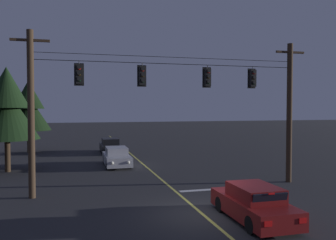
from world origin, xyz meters
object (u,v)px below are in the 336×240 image
Objects in this scene: tree_verge_far at (29,108)px; traffic_light_left_inner at (142,76)px; car_oncoming_lead at (117,157)px; traffic_light_leftmost at (79,74)px; traffic_light_centre at (208,77)px; traffic_light_right_inner at (253,78)px; car_oncoming_trailing at (110,146)px; tree_verge_near at (7,107)px; car_waiting_near_lane at (254,204)px.

traffic_light_left_inner is at bearing -66.94° from tree_verge_far.
traffic_light_leftmost is at bearing -108.45° from car_oncoming_lead.
traffic_light_centre is 1.00× the size of traffic_light_right_inner.
car_oncoming_trailing is at bearing 79.21° from traffic_light_leftmost.
traffic_light_left_inner is 0.28× the size of car_oncoming_trailing.
traffic_light_leftmost reaches higher than car_oncoming_trailing.
traffic_light_centre is 17.21m from car_oncoming_trailing.
tree_verge_far is (-7.72, 18.12, -1.70)m from traffic_light_left_inner.
tree_verge_near is 10.43m from tree_verge_far.
traffic_light_leftmost is 0.28× the size of car_oncoming_trailing.
traffic_light_left_inner is 3.61m from traffic_light_centre.
car_oncoming_lead is 1.00× the size of car_oncoming_trailing.
traffic_light_right_inner is (9.50, 0.00, 0.00)m from traffic_light_leftmost.
tree_verge_far reaches higher than traffic_light_right_inner.
tree_verge_far is at bearing 126.65° from car_oncoming_lead.
traffic_light_right_inner is 0.28× the size of car_waiting_near_lane.
tree_verge_near is (-11.11, 13.44, 3.78)m from car_waiting_near_lane.
tree_verge_far reaches higher than traffic_light_centre.
tree_verge_near reaches higher than traffic_light_right_inner.
tree_verge_near is (-7.83, 7.69, -1.60)m from traffic_light_left_inner.
traffic_light_leftmost is 1.00× the size of traffic_light_right_inner.
car_waiting_near_lane is 0.98× the size of car_oncoming_trailing.
tree_verge_far is at bearing 163.78° from car_oncoming_trailing.
car_oncoming_lead is (-6.73, 8.29, -5.37)m from traffic_light_right_inner.
traffic_light_leftmost and traffic_light_centre have the same top height.
car_oncoming_lead is (-4.01, 8.29, -5.37)m from traffic_light_centre.
tree_verge_far is at bearing 104.09° from traffic_light_leftmost.
tree_verge_near is at bearing -175.37° from car_oncoming_lead.
traffic_light_centre reaches higher than car_waiting_near_lane.
tree_verge_far is (-4.55, 18.12, -1.70)m from traffic_light_leftmost.
traffic_light_centre is 0.28× the size of car_waiting_near_lane.
tree_verge_far is (-7.58, 2.21, 3.68)m from car_oncoming_trailing.
traffic_light_right_inner is at bearing 0.00° from traffic_light_centre.
tree_verge_far is at bearing 122.00° from traffic_light_centre.
car_oncoming_lead is at bearing 129.06° from traffic_light_right_inner.
tree_verge_far is at bearing 113.06° from traffic_light_left_inner.
traffic_light_centre reaches higher than car_oncoming_lead.
traffic_light_right_inner is at bearing -52.23° from tree_verge_far.
car_oncoming_trailing is 0.63× the size of tree_verge_far.
traffic_light_left_inner is (3.17, 0.00, 0.00)m from traffic_light_leftmost.
tree_verge_near is at bearing 151.49° from traffic_light_right_inner.
traffic_light_right_inner is 16.19m from tree_verge_near.
traffic_light_left_inner is 0.17× the size of tree_verge_near.
traffic_light_right_inner is at bearing 0.00° from traffic_light_left_inner.
car_oncoming_lead is at bearing 104.69° from car_waiting_near_lane.
traffic_light_centre is 21.44m from tree_verge_far.
car_waiting_near_lane is 17.84m from tree_verge_near.
tree_verge_near reaches higher than car_oncoming_trailing.
car_oncoming_trailing is (-3.41, 21.67, -0.00)m from car_waiting_near_lane.
car_oncoming_trailing is (0.27, 7.63, 0.00)m from car_oncoming_lead.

